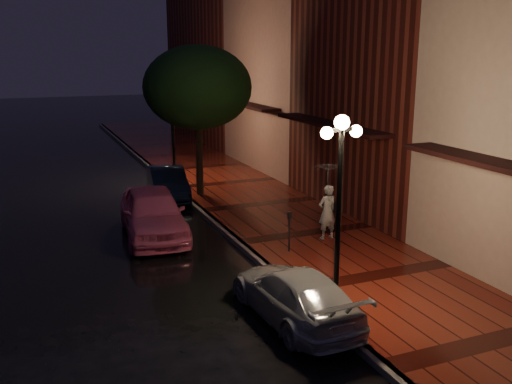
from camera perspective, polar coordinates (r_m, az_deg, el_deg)
name	(u,v)px	position (r m, az deg, el deg)	size (l,w,h in m)	color
ground	(240,247)	(17.20, -1.58, -5.47)	(120.00, 120.00, 0.00)	black
sidewalk	(307,235)	(18.06, 5.11, -4.31)	(4.50, 60.00, 0.15)	#4B120D
curb	(240,244)	(17.18, -1.58, -5.24)	(0.25, 60.00, 0.15)	#595451
storefront_mid	(403,57)	(21.39, 14.52, 12.97)	(5.00, 8.00, 11.00)	#511914
storefront_far	(300,76)	(28.23, 4.46, 11.51)	(5.00, 8.00, 9.00)	#8C5951
storefront_extra	(230,61)	(37.40, -2.65, 12.93)	(5.00, 12.00, 10.00)	#511914
streetlamp_near	(339,202)	(12.27, 8.30, -1.00)	(0.96, 0.36, 4.31)	black
streetlamp_far	(173,124)	(25.11, -8.31, 6.73)	(0.96, 0.36, 4.31)	black
street_tree	(198,90)	(22.13, -5.82, 10.10)	(4.16, 4.16, 5.80)	black
pink_car	(153,213)	(18.17, -10.27, -2.05)	(1.84, 4.58, 1.56)	#D75884
navy_car	(168,183)	(22.77, -8.83, 0.89)	(1.31, 3.77, 1.24)	black
silver_car	(295,294)	(12.62, 3.89, -10.19)	(1.62, 3.99, 1.16)	#A4A5AB
woman_with_umbrella	(328,189)	(17.16, 7.22, 0.30)	(0.97, 0.99, 2.35)	white
parking_meter	(289,228)	(16.20, 3.34, -3.57)	(0.13, 0.11, 1.16)	black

